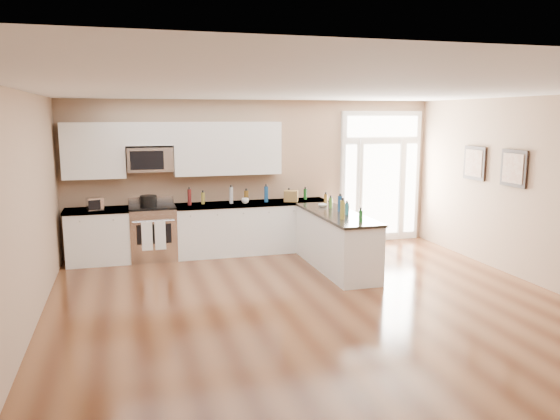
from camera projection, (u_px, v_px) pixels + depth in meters
name	position (u px, v px, depth m)	size (l,w,h in m)	color
ground	(333.00, 322.00, 6.73)	(8.00, 8.00, 0.00)	#4B2715
room_shell	(335.00, 185.00, 6.43)	(8.00, 8.00, 8.00)	#9F8064
back_cabinet_left	(99.00, 238.00, 9.37)	(1.10, 0.66, 0.94)	white
back_cabinet_right	(252.00, 229.00, 10.11)	(2.85, 0.66, 0.94)	white
peninsula_cabinet	(336.00, 243.00, 9.02)	(0.69, 2.32, 0.94)	white
upper_cabinet_left	(93.00, 151.00, 9.25)	(1.04, 0.33, 0.95)	white
upper_cabinet_right	(228.00, 148.00, 9.88)	(1.94, 0.33, 0.95)	white
upper_cabinet_short	(149.00, 134.00, 9.46)	(0.82, 0.33, 0.40)	white
microwave	(150.00, 159.00, 9.50)	(0.78, 0.41, 0.42)	silver
entry_door	(380.00, 177.00, 10.94)	(1.70, 0.10, 2.60)	white
wall_art_near	(475.00, 163.00, 9.46)	(0.05, 0.58, 0.58)	black
wall_art_far	(514.00, 168.00, 8.51)	(0.05, 0.58, 0.58)	black
kitchen_range	(153.00, 232.00, 9.61)	(0.79, 0.70, 1.08)	silver
stockpot	(148.00, 201.00, 9.40)	(0.29, 0.29, 0.22)	black
toaster_oven	(95.00, 204.00, 9.16)	(0.25, 0.20, 0.22)	silver
cardboard_box	(291.00, 196.00, 10.09)	(0.25, 0.18, 0.20)	brown
bowl_left	(95.00, 208.00, 9.24)	(0.17, 0.17, 0.04)	white
bowl_peninsula	(323.00, 205.00, 9.54)	(0.15, 0.15, 0.05)	white
cup_counter	(245.00, 201.00, 9.87)	(0.13, 0.13, 0.10)	white
counter_bottles	(286.00, 200.00, 9.48)	(2.41, 2.43, 0.30)	#19591E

